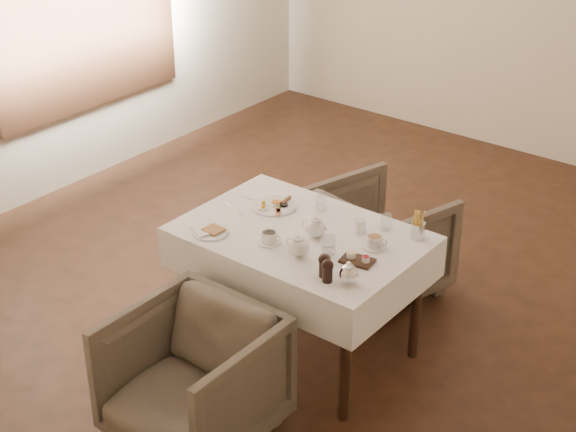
# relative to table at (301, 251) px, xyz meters

# --- Properties ---
(table) EXTENTS (1.28, 0.88, 0.75)m
(table) POSITION_rel_table_xyz_m (0.00, 0.00, 0.00)
(table) COLOR black
(table) RESTS_ON ground
(armchair_near) EXTENTS (0.72, 0.74, 0.67)m
(armchair_near) POSITION_rel_table_xyz_m (0.02, -0.88, -0.30)
(armchair_near) COLOR brown
(armchair_near) RESTS_ON ground
(armchair_far) EXTENTS (0.91, 0.92, 0.69)m
(armchair_far) POSITION_rel_table_xyz_m (-0.02, 0.80, -0.30)
(armchair_far) COLOR brown
(armchair_far) RESTS_ON ground
(breakfast_plate) EXTENTS (0.25, 0.25, 0.03)m
(breakfast_plate) POSITION_rel_table_xyz_m (-0.30, 0.15, 0.13)
(breakfast_plate) COLOR white
(breakfast_plate) RESTS_ON table
(side_plate) EXTENTS (0.21, 0.20, 0.02)m
(side_plate) POSITION_rel_table_xyz_m (-0.38, -0.30, 0.13)
(side_plate) COLOR white
(side_plate) RESTS_ON table
(teapot_centre) EXTENTS (0.17, 0.14, 0.12)m
(teapot_centre) POSITION_rel_table_xyz_m (0.09, 0.01, 0.18)
(teapot_centre) COLOR white
(teapot_centre) RESTS_ON table
(teapot_front) EXTENTS (0.16, 0.13, 0.12)m
(teapot_front) POSITION_rel_table_xyz_m (0.14, -0.20, 0.18)
(teapot_front) COLOR white
(teapot_front) RESTS_ON table
(creamer) EXTENTS (0.07, 0.07, 0.07)m
(creamer) POSITION_rel_table_xyz_m (0.24, 0.20, 0.15)
(creamer) COLOR white
(creamer) RESTS_ON table
(teacup_near) EXTENTS (0.13, 0.13, 0.06)m
(teacup_near) POSITION_rel_table_xyz_m (-0.06, -0.19, 0.14)
(teacup_near) COLOR white
(teacup_near) RESTS_ON table
(teacup_far) EXTENTS (0.13, 0.13, 0.06)m
(teacup_far) POSITION_rel_table_xyz_m (0.40, 0.11, 0.15)
(teacup_far) COLOR white
(teacup_far) RESTS_ON table
(glass_left) EXTENTS (0.07, 0.07, 0.09)m
(glass_left) POSITION_rel_table_xyz_m (-0.07, 0.28, 0.16)
(glass_left) COLOR silver
(glass_left) RESTS_ON table
(glass_mid) EXTENTS (0.09, 0.09, 0.10)m
(glass_mid) POSITION_rel_table_xyz_m (0.24, -0.09, 0.17)
(glass_mid) COLOR silver
(glass_mid) RESTS_ON table
(glass_right) EXTENTS (0.08, 0.08, 0.09)m
(glass_right) POSITION_rel_table_xyz_m (0.34, 0.31, 0.16)
(glass_right) COLOR silver
(glass_right) RESTS_ON table
(condiment_board) EXTENTS (0.18, 0.14, 0.04)m
(condiment_board) POSITION_rel_table_xyz_m (0.41, -0.07, 0.13)
(condiment_board) COLOR black
(condiment_board) RESTS_ON table
(pepper_mill_left) EXTENTS (0.07, 0.07, 0.13)m
(pepper_mill_left) POSITION_rel_table_xyz_m (0.36, -0.28, 0.18)
(pepper_mill_left) COLOR black
(pepper_mill_left) RESTS_ON table
(pepper_mill_right) EXTENTS (0.06, 0.06, 0.12)m
(pepper_mill_right) POSITION_rel_table_xyz_m (0.40, -0.31, 0.18)
(pepper_mill_right) COLOR black
(pepper_mill_right) RESTS_ON table
(silver_pot) EXTENTS (0.14, 0.12, 0.12)m
(silver_pot) POSITION_rel_table_xyz_m (0.49, -0.26, 0.18)
(silver_pot) COLOR white
(silver_pot) RESTS_ON table
(fries_cup) EXTENTS (0.08, 0.08, 0.16)m
(fries_cup) POSITION_rel_table_xyz_m (0.52, 0.33, 0.19)
(fries_cup) COLOR silver
(fries_cup) RESTS_ON table
(cutlery_fork) EXTENTS (0.18, 0.03, 0.00)m
(cutlery_fork) POSITION_rel_table_xyz_m (-0.48, 0.14, 0.12)
(cutlery_fork) COLOR silver
(cutlery_fork) RESTS_ON table
(cutlery_knife) EXTENTS (0.20, 0.08, 0.00)m
(cutlery_knife) POSITION_rel_table_xyz_m (-0.47, -0.02, 0.12)
(cutlery_knife) COLOR silver
(cutlery_knife) RESTS_ON table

